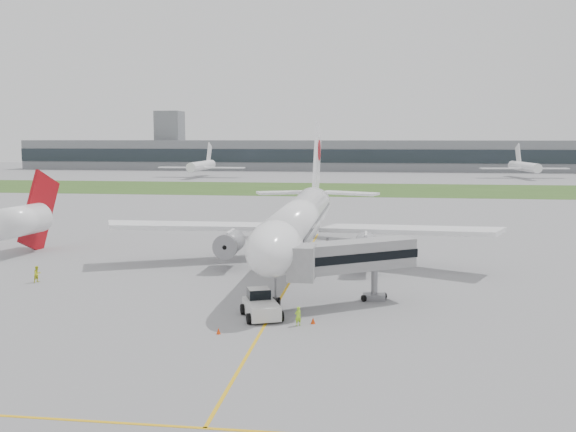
# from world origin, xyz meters

# --- Properties ---
(ground) EXTENTS (600.00, 600.00, 0.00)m
(ground) POSITION_xyz_m (0.00, 0.00, 0.00)
(ground) COLOR #98989B
(ground) RESTS_ON ground
(apron_markings) EXTENTS (70.00, 70.00, 0.04)m
(apron_markings) POSITION_xyz_m (0.00, -5.00, 0.00)
(apron_markings) COLOR #EDB114
(apron_markings) RESTS_ON ground
(grass_strip) EXTENTS (600.00, 50.00, 0.02)m
(grass_strip) POSITION_xyz_m (0.00, 120.00, 0.01)
(grass_strip) COLOR #33501E
(grass_strip) RESTS_ON ground
(terminal_building) EXTENTS (320.00, 22.30, 14.00)m
(terminal_building) POSITION_xyz_m (0.00, 229.87, 7.00)
(terminal_building) COLOR gray
(terminal_building) RESTS_ON ground
(control_tower) EXTENTS (12.00, 12.00, 56.00)m
(control_tower) POSITION_xyz_m (-90.00, 232.00, 0.00)
(control_tower) COLOR gray
(control_tower) RESTS_ON ground
(airliner) EXTENTS (48.13, 53.95, 17.88)m
(airliner) POSITION_xyz_m (0.00, 4.87, 5.66)
(airliner) COLOR white
(airliner) RESTS_ON ground
(pushback_tug) EXTENTS (4.34, 5.19, 2.34)m
(pushback_tug) POSITION_xyz_m (-0.77, -18.41, 1.08)
(pushback_tug) COLOR silver
(pushback_tug) RESTS_ON ground
(jet_bridge) EXTENTS (12.10, 9.97, 6.13)m
(jet_bridge) POSITION_xyz_m (6.39, -13.67, 4.54)
(jet_bridge) COLOR #9A9A9C
(jet_bridge) RESTS_ON ground
(safety_cone_left) EXTENTS (0.36, 0.36, 0.50)m
(safety_cone_left) POSITION_xyz_m (-3.25, -23.68, 0.25)
(safety_cone_left) COLOR #E63D0C
(safety_cone_left) RESTS_ON ground
(safety_cone_right) EXTENTS (0.40, 0.40, 0.55)m
(safety_cone_right) POSITION_xyz_m (3.94, -19.89, 0.27)
(safety_cone_right) COLOR #E63D0C
(safety_cone_right) RESTS_ON ground
(ground_crew_near) EXTENTS (0.70, 0.67, 1.62)m
(ground_crew_near) POSITION_xyz_m (2.76, -20.58, 0.81)
(ground_crew_near) COLOR #ABF328
(ground_crew_near) RESTS_ON ground
(ground_crew_far) EXTENTS (0.95, 1.07, 1.81)m
(ground_crew_far) POSITION_xyz_m (-26.93, -8.45, 0.90)
(ground_crew_far) COLOR yellow
(ground_crew_far) RESTS_ON ground
(neighbor_aircraft) EXTENTS (5.18, 14.50, 11.73)m
(neighbor_aircraft) POSITION_xyz_m (-37.34, 6.86, 4.65)
(neighbor_aircraft) COLOR #9D0910
(neighbor_aircraft) RESTS_ON ground
(distant_aircraft_left) EXTENTS (33.89, 29.93, 12.92)m
(distant_aircraft_left) POSITION_xyz_m (-57.46, 170.21, 0.00)
(distant_aircraft_left) COLOR white
(distant_aircraft_left) RESTS_ON ground
(distant_aircraft_right) EXTENTS (35.56, 32.10, 12.55)m
(distant_aircraft_right) POSITION_xyz_m (65.57, 182.13, 0.00)
(distant_aircraft_right) COLOR white
(distant_aircraft_right) RESTS_ON ground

